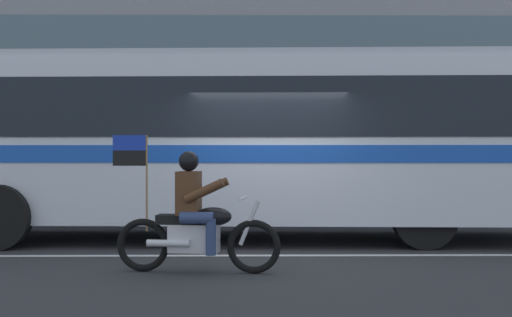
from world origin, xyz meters
name	(u,v)px	position (x,y,z in m)	size (l,w,h in m)	color
ground_plane	(268,250)	(0.00, 0.00, 0.00)	(60.00, 60.00, 0.00)	#2B2B2D
sidewalk_curb	(262,214)	(0.00, 5.10, 0.07)	(28.00, 3.80, 0.15)	#B7B2A8
lane_center_stripe	(269,255)	(0.00, -0.60, 0.00)	(26.60, 0.14, 0.01)	silver
transit_bus	(227,134)	(-0.70, 1.19, 1.88)	(11.75, 3.06, 3.22)	silver
motorcycle_with_rider	(196,221)	(-0.99, -1.95, 0.67)	(2.19, 0.66, 1.78)	black
fire_hydrant	(400,199)	(3.04, 3.89, 0.52)	(0.22, 0.30, 0.75)	#4C8C3F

